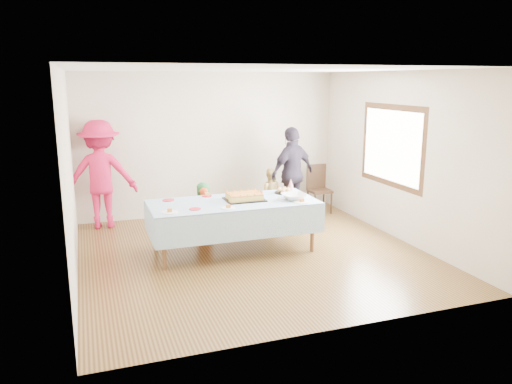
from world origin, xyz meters
The scene contains 22 objects.
ground centered at (0.00, 0.00, 0.00)m, with size 5.00×5.00×0.00m, color #452B13.
room_walls centered at (0.05, 0.00, 1.77)m, with size 5.04×5.04×2.72m.
party_table centered at (-0.24, 0.21, 0.72)m, with size 2.50×1.10×0.78m.
birthday_cake centered at (-0.05, 0.24, 0.83)m, with size 0.59×0.45×0.10m.
rolls_tray centered at (0.69, 0.47, 0.82)m, with size 0.30×0.30×0.09m.
punch_bowl centered at (0.66, 0.02, 0.82)m, with size 0.37×0.37×0.09m, color silver.
party_hat centered at (0.89, 0.67, 0.87)m, with size 0.11×0.11×0.19m, color silver.
fork_pile centered at (0.45, 0.01, 0.81)m, with size 0.24×0.18×0.07m, color white, non-canonical shape.
plate_red_far_a centered at (-1.15, 0.58, 0.79)m, with size 0.18×0.18×0.01m, color red.
plate_red_far_b centered at (-0.53, 0.66, 0.79)m, with size 0.16×0.16×0.01m, color red.
plate_red_far_c centered at (-0.11, 0.58, 0.79)m, with size 0.19×0.19×0.01m, color red.
plate_red_far_d centered at (0.30, 0.66, 0.79)m, with size 0.19×0.19×0.01m, color red.
plate_red_near centered at (-0.88, -0.06, 0.79)m, with size 0.16×0.16×0.01m, color red.
plate_white_left centered at (-1.25, -0.12, 0.79)m, with size 0.22×0.22×0.01m, color white.
plate_white_mid centered at (-0.43, -0.18, 0.79)m, with size 0.20×0.20×0.01m, color white.
plate_white_right centered at (0.71, -0.19, 0.79)m, with size 0.24×0.24×0.01m, color white.
dining_chair centered at (2.01, 1.90, 0.52)m, with size 0.41×0.41×0.93m.
toddler_left centered at (-0.49, 1.10, 0.41)m, with size 0.30×0.20×0.83m, color #DE471B.
toddler_mid centered at (-0.44, 1.32, 0.43)m, with size 0.42×0.28×0.87m, color #236B36.
toddler_right centered at (0.93, 1.73, 0.48)m, with size 0.47×0.36×0.96m, color tan.
adult_left centered at (-2.05, 2.20, 0.94)m, with size 1.22×0.70×1.89m, color #C41846.
adult_right centered at (1.34, 1.65, 0.86)m, with size 1.01×0.42×1.72m, color #2B2533.
Camera 1 is at (-2.31, -6.75, 2.57)m, focal length 35.00 mm.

